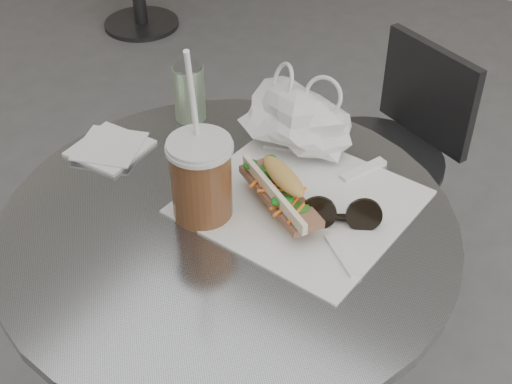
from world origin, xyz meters
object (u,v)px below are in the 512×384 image
Objects in this scene: banh_mi at (281,192)px; sunglasses at (341,216)px; iced_coffee at (201,178)px; drink_can at (189,92)px; chair_far at (376,193)px; cafe_table at (231,331)px.

banh_mi is 0.10m from sunglasses.
banh_mi is 0.80× the size of iced_coffee.
banh_mi is 2.15× the size of drink_can.
iced_coffee reaches higher than chair_far.
drink_can is at bearing 139.45° from cafe_table.
iced_coffee reaches higher than banh_mi.
chair_far is 2.85× the size of banh_mi.
cafe_table is at bearing -178.89° from sunglasses.
chair_far is 0.77m from sunglasses.
chair_far is 0.71m from drink_can.
iced_coffee reaches higher than sunglasses.
cafe_table is 0.35m from sunglasses.
chair_far is 2.27× the size of iced_coffee.
iced_coffee is at bearing -114.29° from banh_mi.
sunglasses is at bearing 31.72° from cafe_table.
cafe_table is 1.08× the size of chair_far.
banh_mi is 0.33m from drink_can.
cafe_table is 0.33m from banh_mi.
cafe_table is at bearing -98.82° from banh_mi.
banh_mi is (0.06, 0.07, 0.31)m from cafe_table.
banh_mi is 0.13m from iced_coffee.
cafe_table is 3.07× the size of banh_mi.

